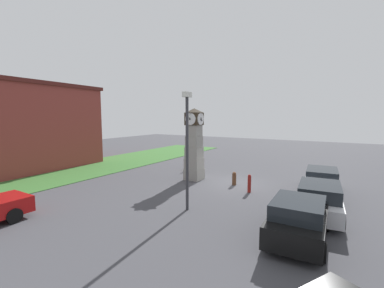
{
  "coord_description": "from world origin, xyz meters",
  "views": [
    {
      "loc": [
        -15.71,
        -6.23,
        4.49
      ],
      "look_at": [
        -0.12,
        3.14,
        2.5
      ],
      "focal_mm": 24.0,
      "sensor_mm": 36.0,
      "label": 1
    }
  ],
  "objects": [
    {
      "name": "grass_verge_far",
      "position": [
        -3.82,
        12.68,
        0.02
      ],
      "size": [
        41.49,
        6.92,
        0.04
      ],
      "primitive_type": "cube",
      "color": "#386B2D",
      "rests_on": "ground_plane"
    },
    {
      "name": "car_navy_sedan",
      "position": [
        -6.07,
        -4.93,
        0.79
      ],
      "size": [
        4.04,
        2.02,
        1.55
      ],
      "color": "black",
      "rests_on": "ground_plane"
    },
    {
      "name": "bench",
      "position": [
        2.43,
        4.79,
        0.52
      ],
      "size": [
        1.68,
        0.87,
        0.9
      ],
      "color": "brown",
      "rests_on": "ground_plane"
    },
    {
      "name": "bollard_near_tower",
      "position": [
        -1.32,
        -1.52,
        0.54
      ],
      "size": [
        0.2,
        0.2,
        1.07
      ],
      "color": "maroon",
      "rests_on": "ground_plane"
    },
    {
      "name": "street_lamp_near_road",
      "position": [
        -5.6,
        0.12,
        3.28
      ],
      "size": [
        0.5,
        0.24,
        5.59
      ],
      "color": "#333338",
      "rests_on": "ground_plane"
    },
    {
      "name": "car_by_building",
      "position": [
        0.62,
        -5.18,
        0.77
      ],
      "size": [
        4.39,
        2.08,
        1.5
      ],
      "color": "silver",
      "rests_on": "ground_plane"
    },
    {
      "name": "bollard_mid_row",
      "position": [
        -0.25,
        -0.15,
        0.44
      ],
      "size": [
        0.27,
        0.27,
        0.87
      ],
      "color": "brown",
      "rests_on": "ground_plane"
    },
    {
      "name": "ground_plane",
      "position": [
        0.0,
        0.0,
        0.0
      ],
      "size": [
        69.15,
        69.15,
        0.0
      ],
      "primitive_type": "plane",
      "color": "#424247"
    },
    {
      "name": "car_near_tower",
      "position": [
        -3.13,
        -5.37,
        0.77
      ],
      "size": [
        4.51,
        2.15,
        1.52
      ],
      "color": "silver",
      "rests_on": "ground_plane"
    },
    {
      "name": "clock_tower",
      "position": [
        -0.31,
        2.86,
        2.4
      ],
      "size": [
        1.32,
        1.27,
        5.02
      ],
      "color": "gray",
      "rests_on": "ground_plane"
    }
  ]
}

